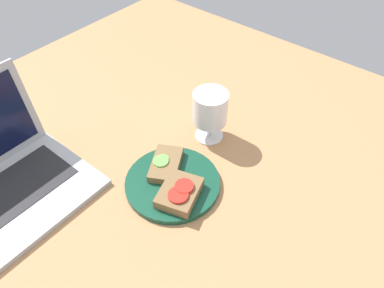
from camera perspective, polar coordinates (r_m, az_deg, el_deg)
The scene contains 5 objects.
wooden_table at distance 86.70cm, azimuth -3.48°, elevation -5.49°, with size 140.00×140.00×3.00cm, color #B27F51.
plate at distance 83.28cm, azimuth -2.97°, elevation -5.95°, with size 21.02×21.02×1.36cm, color #144733.
sandwich_with_cucumber at distance 84.78cm, azimuth -4.04°, elevation -3.07°, with size 12.02×10.40×2.18cm.
sandwich_with_tomato at distance 79.06cm, azimuth -1.92°, elevation -7.39°, with size 11.57×10.21×2.98cm.
wine_glass at distance 88.78cm, azimuth 2.78°, elevation 5.22°, with size 8.40×8.40×13.13cm.
Camera 1 is at (-39.24, -38.91, 68.31)cm, focal length 35.00 mm.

